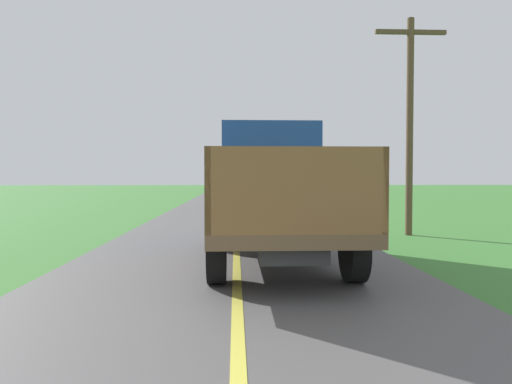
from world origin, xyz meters
The scene contains 2 objects.
banana_truck_near centered at (0.75, 11.67, 1.46)m, with size 2.38×5.82×2.80m.
utility_pole_roadside centered at (5.04, 15.52, 3.43)m, with size 2.07×0.20×6.28m.
Camera 1 is at (-0.02, 2.27, 1.70)m, focal length 32.42 mm.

